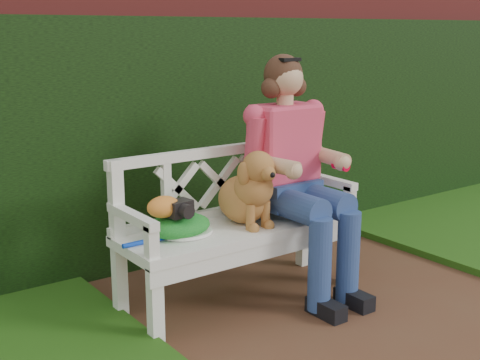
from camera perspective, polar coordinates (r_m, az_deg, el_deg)
ground at (r=3.74m, az=12.51°, el=-12.74°), size 60.00×60.00×0.00m
brick_wall at (r=4.85m, az=-3.94°, el=7.10°), size 10.00×0.30×2.20m
ivy_hedge at (r=4.70m, az=-2.46°, el=3.84°), size 10.00×0.18×1.70m
garden_bench at (r=3.93m, az=-0.00°, el=-7.25°), size 1.61×0.68×0.48m
seated_woman at (r=3.99m, az=4.39°, el=0.54°), size 0.63×0.84×1.48m
dog at (r=3.80m, az=0.60°, el=-0.53°), size 0.38×0.47×0.47m
tennis_racket at (r=3.64m, az=-5.09°, el=-4.76°), size 0.63×0.43×0.03m
green_bag at (r=3.63m, az=-5.45°, el=-3.99°), size 0.42×0.35×0.13m
camera_item at (r=3.56m, az=-5.44°, el=-2.52°), size 0.15×0.12×0.09m
baseball_glove at (r=3.54m, az=-6.82°, el=-2.38°), size 0.20×0.16×0.12m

